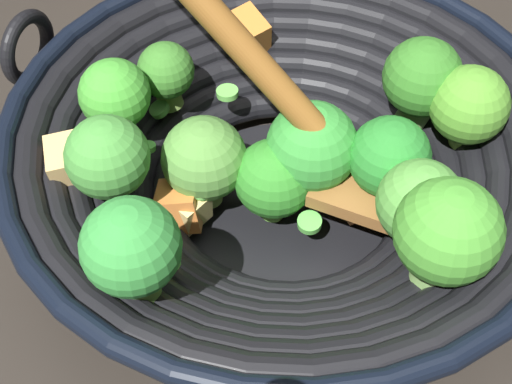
# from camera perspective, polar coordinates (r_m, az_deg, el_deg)

# --- Properties ---
(ground_plane) EXTENTS (4.00, 4.00, 0.00)m
(ground_plane) POSITION_cam_1_polar(r_m,az_deg,el_deg) (0.53, 2.14, -1.16)
(ground_plane) COLOR #28231E
(wok) EXTENTS (0.36, 0.40, 0.27)m
(wok) POSITION_cam_1_polar(r_m,az_deg,el_deg) (0.49, 2.40, 2.84)
(wok) COLOR black
(wok) RESTS_ON ground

